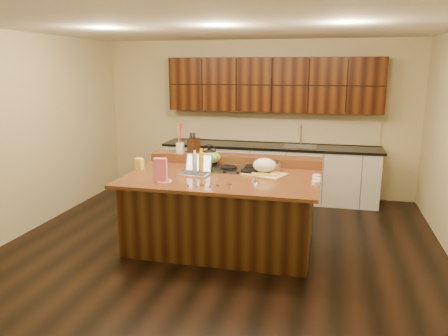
# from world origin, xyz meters

# --- Properties ---
(room) EXTENTS (5.52, 5.02, 2.72)m
(room) POSITION_xyz_m (0.00, 0.00, 1.35)
(room) COLOR black
(room) RESTS_ON ground
(island) EXTENTS (2.40, 1.60, 0.92)m
(island) POSITION_xyz_m (0.00, 0.00, 0.46)
(island) COLOR black
(island) RESTS_ON ground
(back_ledge) EXTENTS (2.40, 0.30, 0.12)m
(back_ledge) POSITION_xyz_m (0.00, 0.70, 0.98)
(back_ledge) COLOR #2F1F0A
(back_ledge) RESTS_ON island
(cooktop) EXTENTS (0.92, 0.52, 0.05)m
(cooktop) POSITION_xyz_m (0.00, 0.30, 0.94)
(cooktop) COLOR gray
(cooktop) RESTS_ON island
(back_counter) EXTENTS (3.70, 0.66, 2.40)m
(back_counter) POSITION_xyz_m (0.30, 2.23, 0.98)
(back_counter) COLOR silver
(back_counter) RESTS_ON ground
(kettle) EXTENTS (0.22, 0.22, 0.19)m
(kettle) POSITION_xyz_m (-0.30, 0.43, 1.06)
(kettle) COLOR black
(kettle) RESTS_ON cooktop
(green_bowl) EXTENTS (0.40, 0.40, 0.17)m
(green_bowl) POSITION_xyz_m (-0.30, 0.43, 1.05)
(green_bowl) COLOR olive
(green_bowl) RESTS_ON cooktop
(laptop) EXTENTS (0.38, 0.32, 0.25)m
(laptop) POSITION_xyz_m (-0.34, -0.02, 0.99)
(laptop) COLOR #B7B7BC
(laptop) RESTS_ON island
(oil_bottle) EXTENTS (0.08, 0.08, 0.27)m
(oil_bottle) POSITION_xyz_m (-0.29, 0.02, 1.06)
(oil_bottle) COLOR gold
(oil_bottle) RESTS_ON island
(vinegar_bottle) EXTENTS (0.08, 0.08, 0.25)m
(vinegar_bottle) POSITION_xyz_m (-0.37, -0.00, 1.04)
(vinegar_bottle) COLOR silver
(vinegar_bottle) RESTS_ON island
(wooden_tray) EXTENTS (0.60, 0.52, 0.20)m
(wooden_tray) POSITION_xyz_m (0.50, 0.17, 1.01)
(wooden_tray) COLOR tan
(wooden_tray) RESTS_ON island
(ramekin_a) EXTENTS (0.10, 0.10, 0.04)m
(ramekin_a) POSITION_xyz_m (1.15, -0.18, 0.94)
(ramekin_a) COLOR white
(ramekin_a) RESTS_ON island
(ramekin_b) EXTENTS (0.12, 0.12, 0.04)m
(ramekin_b) POSITION_xyz_m (1.14, 0.11, 0.94)
(ramekin_b) COLOR white
(ramekin_b) RESTS_ON island
(ramekin_c) EXTENTS (0.12, 0.12, 0.04)m
(ramekin_c) POSITION_xyz_m (1.15, -0.04, 0.94)
(ramekin_c) COLOR white
(ramekin_c) RESTS_ON island
(strainer_bowl) EXTENTS (0.26, 0.26, 0.09)m
(strainer_bowl) POSITION_xyz_m (0.55, 0.40, 0.97)
(strainer_bowl) COLOR #996B3F
(strainer_bowl) RESTS_ON island
(kitchen_timer) EXTENTS (0.08, 0.08, 0.07)m
(kitchen_timer) POSITION_xyz_m (0.44, -0.21, 0.96)
(kitchen_timer) COLOR silver
(kitchen_timer) RESTS_ON island
(pink_bag) EXTENTS (0.16, 0.10, 0.28)m
(pink_bag) POSITION_xyz_m (-0.64, -0.48, 1.06)
(pink_bag) COLOR pink
(pink_bag) RESTS_ON island
(candy_plate) EXTENTS (0.19, 0.19, 0.01)m
(candy_plate) POSITION_xyz_m (-0.60, -0.48, 0.93)
(candy_plate) COLOR white
(candy_plate) RESTS_ON island
(package_box) EXTENTS (0.12, 0.10, 0.15)m
(package_box) POSITION_xyz_m (-1.15, 0.05, 0.99)
(package_box) COLOR #E5D051
(package_box) RESTS_ON island
(utensil_crock) EXTENTS (0.13, 0.13, 0.14)m
(utensil_crock) POSITION_xyz_m (-0.81, 0.70, 1.11)
(utensil_crock) COLOR white
(utensil_crock) RESTS_ON back_ledge
(knife_block) EXTENTS (0.15, 0.20, 0.21)m
(knife_block) POSITION_xyz_m (-0.60, 0.70, 1.15)
(knife_block) COLOR black
(knife_block) RESTS_ON back_ledge
(gumdrop_0) EXTENTS (0.02, 0.02, 0.02)m
(gumdrop_0) POSITION_xyz_m (-0.04, -0.43, 0.93)
(gumdrop_0) COLOR red
(gumdrop_0) RESTS_ON island
(gumdrop_1) EXTENTS (0.02, 0.02, 0.02)m
(gumdrop_1) POSITION_xyz_m (0.05, -0.49, 0.93)
(gumdrop_1) COLOR #198C26
(gumdrop_1) RESTS_ON island
(gumdrop_2) EXTENTS (0.02, 0.02, 0.02)m
(gumdrop_2) POSITION_xyz_m (-0.26, -0.59, 0.93)
(gumdrop_2) COLOR red
(gumdrop_2) RESTS_ON island
(gumdrop_3) EXTENTS (0.02, 0.02, 0.02)m
(gumdrop_3) POSITION_xyz_m (0.09, -0.42, 0.93)
(gumdrop_3) COLOR #198C26
(gumdrop_3) RESTS_ON island
(gumdrop_4) EXTENTS (0.02, 0.02, 0.02)m
(gumdrop_4) POSITION_xyz_m (0.15, -0.44, 0.93)
(gumdrop_4) COLOR red
(gumdrop_4) RESTS_ON island
(gumdrop_5) EXTENTS (0.02, 0.02, 0.02)m
(gumdrop_5) POSITION_xyz_m (0.21, -0.55, 0.93)
(gumdrop_5) COLOR #198C26
(gumdrop_5) RESTS_ON island
(gumdrop_6) EXTENTS (0.02, 0.02, 0.02)m
(gumdrop_6) POSITION_xyz_m (0.07, -0.51, 0.93)
(gumdrop_6) COLOR red
(gumdrop_6) RESTS_ON island
(gumdrop_7) EXTENTS (0.02, 0.02, 0.02)m
(gumdrop_7) POSITION_xyz_m (-0.15, -0.61, 0.93)
(gumdrop_7) COLOR #198C26
(gumdrop_7) RESTS_ON island
(gumdrop_8) EXTENTS (0.02, 0.02, 0.02)m
(gumdrop_8) POSITION_xyz_m (-0.12, -0.39, 0.93)
(gumdrop_8) COLOR red
(gumdrop_8) RESTS_ON island
(gumdrop_9) EXTENTS (0.02, 0.02, 0.02)m
(gumdrop_9) POSITION_xyz_m (-0.09, -0.53, 0.93)
(gumdrop_9) COLOR #198C26
(gumdrop_9) RESTS_ON island
(gumdrop_10) EXTENTS (0.02, 0.02, 0.02)m
(gumdrop_10) POSITION_xyz_m (-0.12, -0.54, 0.93)
(gumdrop_10) COLOR red
(gumdrop_10) RESTS_ON island
(gumdrop_11) EXTENTS (0.02, 0.02, 0.02)m
(gumdrop_11) POSITION_xyz_m (0.19, -0.42, 0.93)
(gumdrop_11) COLOR #198C26
(gumdrop_11) RESTS_ON island
(gumdrop_12) EXTENTS (0.02, 0.02, 0.02)m
(gumdrop_12) POSITION_xyz_m (-0.13, -0.53, 0.93)
(gumdrop_12) COLOR red
(gumdrop_12) RESTS_ON island
(gumdrop_13) EXTENTS (0.02, 0.02, 0.02)m
(gumdrop_13) POSITION_xyz_m (-0.01, -0.57, 0.93)
(gumdrop_13) COLOR #198C26
(gumdrop_13) RESTS_ON island
(gumdrop_14) EXTENTS (0.02, 0.02, 0.02)m
(gumdrop_14) POSITION_xyz_m (-0.01, -0.58, 0.93)
(gumdrop_14) COLOR red
(gumdrop_14) RESTS_ON island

